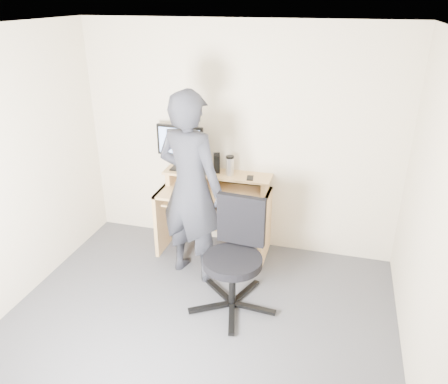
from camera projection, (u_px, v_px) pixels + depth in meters
The scene contains 14 objects.
ground at pixel (188, 342), 3.73m from camera, with size 3.50×3.50×0.00m, color #505055.
back_wall at pixel (239, 141), 4.74m from camera, with size 3.50×0.02×2.50m, color beige.
ceiling at pixel (175, 31), 2.69m from camera, with size 3.50×3.50×0.02m, color white.
desk at pixel (216, 205), 4.89m from camera, with size 1.20×0.60×0.91m.
monitor at pixel (180, 144), 4.77m from camera, with size 0.54×0.15×0.51m.
external_drive at pixel (217, 163), 4.80m from camera, with size 0.07×0.13×0.20m, color black.
travel_mug at pixel (230, 166), 4.71m from camera, with size 0.09×0.09×0.20m, color silver.
smartphone at pixel (250, 178), 4.66m from camera, with size 0.07×0.13×0.01m, color black.
charger at pixel (202, 172), 4.78m from camera, with size 0.04×0.04×0.04m, color black.
headphones at pixel (208, 169), 4.89m from camera, with size 0.16×0.16×0.02m, color silver.
keyboard at pixel (208, 202), 4.70m from camera, with size 0.46×0.18×0.03m, color black.
mouse at pixel (243, 198), 4.56m from camera, with size 0.10×0.06×0.04m, color black.
office_chair at pixel (235, 252), 3.98m from camera, with size 0.80×0.82×1.03m.
person at pixel (191, 188), 4.27m from camera, with size 0.71×0.47×1.95m, color black.
Camera 1 is at (1.05, -2.68, 2.71)m, focal length 35.00 mm.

